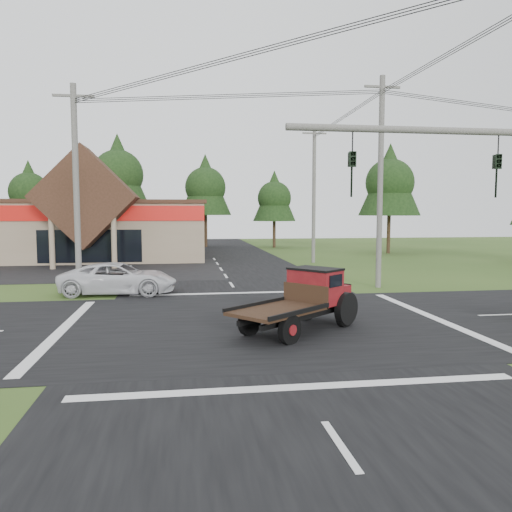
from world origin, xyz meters
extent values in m
plane|color=#324D1B|center=(0.00, 0.00, 0.00)|extent=(120.00, 120.00, 0.00)
cube|color=black|center=(0.00, 0.00, 0.01)|extent=(12.00, 120.00, 0.02)
cube|color=black|center=(0.00, 0.00, 0.01)|extent=(120.00, 12.00, 0.02)
cube|color=black|center=(-14.00, 19.00, 0.01)|extent=(28.00, 14.00, 0.02)
cube|color=gray|center=(-16.00, 30.00, 2.50)|extent=(30.00, 15.00, 5.00)
cube|color=#382316|center=(-16.00, 30.00, 5.05)|extent=(30.40, 15.40, 0.30)
cube|color=#B4130D|center=(-16.00, 22.45, 4.10)|extent=(30.00, 0.12, 1.20)
cube|color=#382316|center=(-10.00, 21.50, 5.30)|extent=(7.78, 4.00, 7.78)
cylinder|color=gray|center=(-12.20, 19.80, 2.00)|extent=(0.40, 0.40, 4.00)
cylinder|color=gray|center=(-7.80, 19.80, 2.00)|extent=(0.40, 0.40, 4.00)
cube|color=black|center=(-10.00, 22.48, 1.50)|extent=(8.00, 0.08, 2.60)
cylinder|color=#595651|center=(3.50, -7.50, 6.00)|extent=(8.00, 0.16, 0.16)
imported|color=black|center=(4.50, -7.50, 5.00)|extent=(0.16, 0.20, 1.00)
imported|color=black|center=(1.00, -7.50, 5.00)|extent=(0.16, 0.20, 1.00)
cylinder|color=#595651|center=(-8.00, 8.00, 5.25)|extent=(0.30, 0.30, 10.50)
cube|color=#595651|center=(-8.00, 8.00, 9.90)|extent=(2.00, 0.12, 0.12)
cylinder|color=#595651|center=(8.00, 8.00, 5.75)|extent=(0.30, 0.30, 11.50)
cube|color=#595651|center=(8.00, 8.00, 10.90)|extent=(2.00, 0.12, 0.12)
cylinder|color=#595651|center=(8.00, 22.00, 5.60)|extent=(0.30, 0.30, 11.20)
cube|color=#595651|center=(8.00, 22.00, 10.60)|extent=(2.00, 0.12, 0.12)
cylinder|color=#332316|center=(-20.00, 42.00, 1.75)|extent=(0.36, 0.36, 3.50)
cone|color=black|center=(-20.00, 42.00, 6.80)|extent=(5.60, 5.60, 6.60)
sphere|color=black|center=(-20.00, 42.00, 6.50)|extent=(4.40, 4.40, 4.40)
cylinder|color=#332316|center=(-10.00, 41.00, 2.27)|extent=(0.36, 0.36, 4.55)
cone|color=black|center=(-10.00, 41.00, 8.84)|extent=(7.28, 7.28, 8.58)
sphere|color=black|center=(-10.00, 41.00, 8.45)|extent=(5.72, 5.72, 5.72)
cylinder|color=#332316|center=(0.00, 42.00, 1.92)|extent=(0.36, 0.36, 3.85)
cone|color=black|center=(0.00, 42.00, 7.48)|extent=(6.16, 6.16, 7.26)
sphere|color=black|center=(0.00, 42.00, 7.15)|extent=(4.84, 4.84, 4.84)
cylinder|color=#332316|center=(8.00, 40.00, 1.57)|extent=(0.36, 0.36, 3.15)
cone|color=black|center=(8.00, 40.00, 6.12)|extent=(5.04, 5.04, 5.94)
sphere|color=black|center=(8.00, 40.00, 5.85)|extent=(3.96, 3.96, 3.96)
cylinder|color=#332316|center=(18.00, 30.00, 1.92)|extent=(0.36, 0.36, 3.85)
cone|color=black|center=(18.00, 30.00, 7.48)|extent=(6.16, 6.16, 7.26)
sphere|color=black|center=(18.00, 30.00, 7.15)|extent=(4.84, 4.84, 4.84)
imported|color=silver|center=(-6.00, 7.71, 0.80)|extent=(5.94, 3.03, 1.61)
camera|label=1|loc=(-2.73, -18.23, 4.16)|focal=35.00mm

